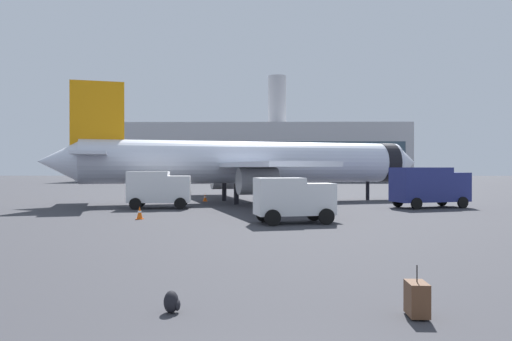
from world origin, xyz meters
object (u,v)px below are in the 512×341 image
at_px(service_truck, 158,188).
at_px(fuel_truck, 429,185).
at_px(safety_cone_far, 322,194).
at_px(safety_cone_near, 205,198).
at_px(rolling_suitcase, 417,299).
at_px(airplane_at_gate, 249,163).
at_px(traveller_backpack, 172,302).
at_px(cargo_van, 293,198).
at_px(safety_cone_mid, 140,213).

height_order(service_truck, fuel_truck, fuel_truck).
bearing_deg(safety_cone_far, safety_cone_near, -151.71).
relative_size(safety_cone_far, rolling_suitcase, 0.66).
xyz_separation_m(airplane_at_gate, service_truck, (-6.83, -7.01, -2.05)).
bearing_deg(airplane_at_gate, fuel_truck, -22.48).
xyz_separation_m(safety_cone_far, traveller_backpack, (-8.29, -42.28, -0.13)).
bearing_deg(cargo_van, rolling_suitcase, -84.98).
height_order(cargo_van, rolling_suitcase, cargo_van).
xyz_separation_m(airplane_at_gate, fuel_truck, (14.53, -6.01, -1.88)).
bearing_deg(fuel_truck, airplane_at_gate, 157.52).
relative_size(safety_cone_near, safety_cone_far, 0.99).
bearing_deg(airplane_at_gate, rolling_suitcase, -82.48).
distance_m(service_truck, safety_cone_far, 20.65).
distance_m(cargo_van, safety_cone_near, 19.93).
relative_size(fuel_truck, safety_cone_near, 8.96).
relative_size(cargo_van, rolling_suitcase, 4.31).
height_order(fuel_truck, rolling_suitcase, fuel_truck).
relative_size(service_truck, safety_cone_far, 6.87).
xyz_separation_m(service_truck, safety_cone_far, (14.51, 14.64, -1.25)).
xyz_separation_m(safety_cone_mid, rolling_suitcase, (10.85, -19.74, -0.01)).
xyz_separation_m(fuel_truck, safety_cone_mid, (-20.78, -9.13, -1.37)).
bearing_deg(rolling_suitcase, safety_cone_far, 85.87).
distance_m(safety_cone_mid, safety_cone_far, 26.69).
relative_size(safety_cone_mid, traveller_backpack, 1.68).
bearing_deg(traveller_backpack, airplane_at_gate, 88.99).
bearing_deg(service_truck, safety_cone_mid, -85.90).
xyz_separation_m(rolling_suitcase, traveller_backpack, (-5.22, 0.24, -0.16)).
bearing_deg(cargo_van, safety_cone_near, 111.30).
bearing_deg(service_truck, traveller_backpack, -77.32).
distance_m(cargo_van, traveller_backpack, 17.79).
xyz_separation_m(airplane_at_gate, cargo_van, (3.06, -17.29, -2.21)).
height_order(safety_cone_far, traveller_backpack, safety_cone_far).
xyz_separation_m(fuel_truck, traveller_backpack, (-15.14, -28.64, -1.54)).
bearing_deg(safety_cone_near, fuel_truck, -21.23).
distance_m(safety_cone_far, traveller_backpack, 43.08).
distance_m(airplane_at_gate, traveller_backpack, 34.82).
height_order(service_truck, rolling_suitcase, service_truck).
bearing_deg(safety_cone_mid, safety_cone_near, 82.78).
bearing_deg(service_truck, rolling_suitcase, -67.69).
distance_m(safety_cone_near, traveller_backpack, 36.08).
relative_size(cargo_van, traveller_backpack, 9.88).
bearing_deg(cargo_van, safety_cone_mid, 167.04).
distance_m(fuel_truck, safety_cone_far, 15.33).
relative_size(fuel_truck, safety_cone_mid, 7.98).
distance_m(cargo_van, safety_cone_far, 25.36).
bearing_deg(traveller_backpack, fuel_truck, 62.13).
xyz_separation_m(airplane_at_gate, safety_cone_near, (-4.17, 1.25, -3.30)).
relative_size(airplane_at_gate, cargo_van, 7.39).
distance_m(cargo_van, safety_cone_mid, 9.61).
bearing_deg(rolling_suitcase, safety_cone_mid, 118.81).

